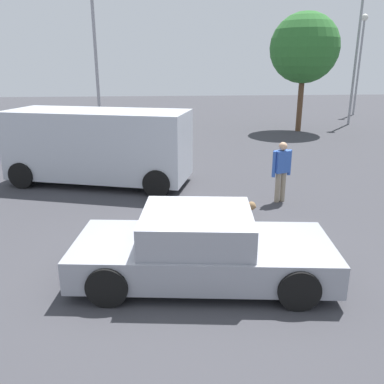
{
  "coord_description": "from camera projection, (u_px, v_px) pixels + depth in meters",
  "views": [
    {
      "loc": [
        -0.56,
        -6.07,
        3.48
      ],
      "look_at": [
        0.16,
        1.96,
        0.9
      ],
      "focal_mm": 37.64,
      "sensor_mm": 36.0,
      "label": 1
    }
  ],
  "objects": [
    {
      "name": "ground_plane",
      "position": [
        193.0,
        277.0,
        6.87
      ],
      "size": [
        80.0,
        80.0,
        0.0
      ],
      "primitive_type": "plane",
      "color": "#38383D"
    },
    {
      "name": "sedan_foreground",
      "position": [
        201.0,
        248.0,
        6.67
      ],
      "size": [
        4.41,
        2.28,
        1.2
      ],
      "rotation": [
        0.0,
        0.0,
        -0.12
      ],
      "color": "gray",
      "rests_on": "ground_plane"
    },
    {
      "name": "dog",
      "position": [
        243.0,
        207.0,
        9.47
      ],
      "size": [
        0.55,
        0.48,
        0.42
      ],
      "rotation": [
        0.0,
        0.0,
        5.62
      ],
      "color": "olive",
      "rests_on": "ground_plane"
    },
    {
      "name": "van_white",
      "position": [
        99.0,
        145.0,
        11.93
      ],
      "size": [
        5.63,
        3.44,
        2.18
      ],
      "rotation": [
        0.0,
        0.0,
        -0.29
      ],
      "color": "#B2B7C1",
      "rests_on": "ground_plane"
    },
    {
      "name": "pedestrian",
      "position": [
        282.0,
        167.0,
        10.35
      ],
      "size": [
        0.54,
        0.36,
        1.58
      ],
      "rotation": [
        0.0,
        0.0,
        5.04
      ],
      "color": "gray",
      "rests_on": "ground_plane"
    },
    {
      "name": "light_post_near",
      "position": [
        359.0,
        34.0,
        22.46
      ],
      "size": [
        0.44,
        0.44,
        7.64
      ],
      "color": "gray",
      "rests_on": "ground_plane"
    },
    {
      "name": "light_post_mid",
      "position": [
        361.0,
        48.0,
        27.13
      ],
      "size": [
        0.44,
        0.44,
        6.59
      ],
      "color": "gray",
      "rests_on": "ground_plane"
    },
    {
      "name": "light_post_far",
      "position": [
        94.0,
        34.0,
        16.92
      ],
      "size": [
        0.44,
        0.44,
        6.96
      ],
      "color": "gray",
      "rests_on": "ground_plane"
    },
    {
      "name": "tree_back_left",
      "position": [
        304.0,
        48.0,
        20.45
      ],
      "size": [
        3.51,
        3.51,
        5.98
      ],
      "color": "brown",
      "rests_on": "ground_plane"
    }
  ]
}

